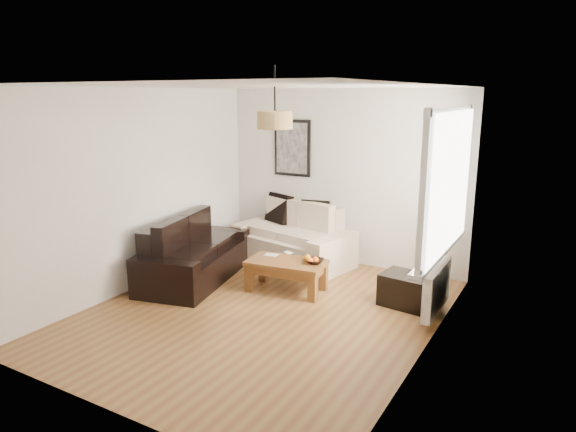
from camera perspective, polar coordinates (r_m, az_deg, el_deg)
The scene contains 21 objects.
floor at distance 6.18m, azimuth -2.81°, elevation -10.65°, with size 4.50×4.50×0.00m, color brown.
ceiling at distance 5.65m, azimuth -3.12°, elevation 14.22°, with size 3.80×4.50×0.00m, color white, non-canonical shape.
wall_back at distance 7.73m, azimuth 6.10°, elevation 4.27°, with size 3.80×0.04×2.60m, color silver, non-canonical shape.
wall_front at distance 4.13m, azimuth -20.09°, elevation -4.59°, with size 3.80×0.04×2.60m, color silver, non-canonical shape.
wall_left at distance 6.97m, azimuth -16.24°, elevation 2.80°, with size 0.04×4.50×2.60m, color silver, non-canonical shape.
wall_right at distance 5.04m, azimuth 15.57°, elevation -1.10°, with size 0.04×4.50×2.60m, color silver, non-canonical shape.
window_bay at distance 5.75m, azimuth 17.38°, elevation 3.60°, with size 0.14×1.90×1.60m, color white, non-canonical shape.
radiator at distance 6.07m, azimuth 16.21°, elevation -7.77°, with size 0.10×0.90×0.52m, color white.
poster at distance 8.03m, azimuth 0.48°, elevation 7.56°, with size 0.62×0.04×0.87m, color black, non-canonical shape.
pendant_shade at distance 5.91m, azimuth -1.47°, elevation 10.61°, with size 0.40×0.40×0.20m, color tan.
loveseat_cream at distance 7.76m, azimuth 0.52°, elevation -2.15°, with size 1.75×0.96×0.87m, color beige, non-canonical shape.
sofa_leather at distance 7.22m, azimuth -10.32°, elevation -3.84°, with size 1.87×0.91×0.81m, color black, non-canonical shape.
coffee_table at distance 6.75m, azimuth -0.16°, elevation -6.65°, with size 1.00×0.55×0.41m, color brown, non-canonical shape.
ottoman at distance 6.45m, azimuth 13.42°, elevation -8.09°, with size 0.69×0.44×0.39m, color black.
cushion_left at distance 8.04m, azimuth -0.99°, elevation 0.86°, with size 0.45×0.14×0.45m, color black.
cushion_right at distance 7.75m, azimuth 2.98°, elevation 0.22°, with size 0.42×0.13×0.42m, color black.
fruit_bowl at distance 6.58m, azimuth 3.02°, elevation -5.03°, with size 0.23×0.23×0.06m, color black.
orange_a at distance 6.56m, azimuth 2.43°, elevation -4.99°, with size 0.09×0.09×0.09m, color #EE5014.
orange_b at distance 6.60m, azimuth 3.07°, elevation -4.87°, with size 0.08×0.08×0.08m, color #FF6215.
orange_c at distance 6.66m, azimuth 2.16°, elevation -4.68°, with size 0.09×0.09×0.09m, color orange.
papers at distance 6.92m, azimuth -1.86°, elevation -4.32°, with size 0.18×0.12×0.01m, color white.
Camera 1 is at (3.06, -4.75, 2.52)m, focal length 32.03 mm.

